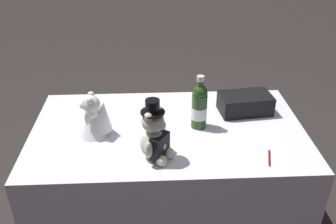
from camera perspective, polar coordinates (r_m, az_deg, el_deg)
reception_table at (r=2.19m, az=0.00°, el=-10.33°), size 1.42×0.83×0.71m
teddy_bear_groom at (r=1.71m, az=-1.98°, el=-3.70°), size 0.16×0.15×0.30m
teddy_bear_bride at (r=1.92m, az=-10.88°, el=-0.80°), size 0.20×0.16×0.23m
champagne_bottle at (r=1.94m, az=4.74°, el=0.94°), size 0.08×0.08×0.29m
signing_pen at (r=1.82m, az=15.05°, el=-6.80°), size 0.04×0.13×0.01m
gift_case_black at (r=2.15m, az=11.56°, el=1.30°), size 0.30×0.20×0.11m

